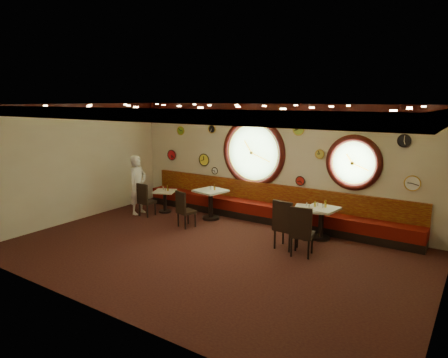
# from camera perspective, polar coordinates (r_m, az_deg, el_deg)

# --- Properties ---
(floor) EXTENTS (9.00, 6.00, 0.00)m
(floor) POSITION_cam_1_polar(r_m,az_deg,el_deg) (8.96, -2.14, -10.39)
(floor) COLOR black
(floor) RESTS_ON ground
(ceiling) EXTENTS (9.00, 6.00, 0.02)m
(ceiling) POSITION_cam_1_polar(r_m,az_deg,el_deg) (8.33, -2.30, 10.53)
(ceiling) COLOR #B39632
(ceiling) RESTS_ON wall_back
(wall_back) EXTENTS (9.00, 0.02, 3.20)m
(wall_back) POSITION_cam_1_polar(r_m,az_deg,el_deg) (11.03, 6.94, 2.30)
(wall_back) COLOR beige
(wall_back) RESTS_ON floor
(wall_front) EXTENTS (9.00, 0.02, 3.20)m
(wall_front) POSITION_cam_1_polar(r_m,az_deg,el_deg) (6.39, -18.22, -4.82)
(wall_front) COLOR beige
(wall_front) RESTS_ON floor
(wall_left) EXTENTS (0.02, 6.00, 3.20)m
(wall_left) POSITION_cam_1_polar(r_m,az_deg,el_deg) (11.68, -20.44, 2.16)
(wall_left) COLOR beige
(wall_left) RESTS_ON floor
(molding_back) EXTENTS (9.00, 0.10, 0.18)m
(molding_back) POSITION_cam_1_polar(r_m,az_deg,el_deg) (10.86, 7.01, 10.16)
(molding_back) COLOR #340C09
(molding_back) RESTS_ON wall_back
(molding_front) EXTENTS (9.00, 0.10, 0.18)m
(molding_front) POSITION_cam_1_polar(r_m,az_deg,el_deg) (6.19, -18.72, 8.86)
(molding_front) COLOR #340C09
(molding_front) RESTS_ON wall_back
(molding_left) EXTENTS (0.10, 6.00, 0.18)m
(molding_left) POSITION_cam_1_polar(r_m,az_deg,el_deg) (11.52, -20.81, 9.58)
(molding_left) COLOR #340C09
(molding_left) RESTS_ON wall_back
(banquette_base) EXTENTS (8.00, 0.55, 0.20)m
(banquette_base) POSITION_cam_1_polar(r_m,az_deg,el_deg) (11.12, 6.10, -5.54)
(banquette_base) COLOR black
(banquette_base) RESTS_ON floor
(banquette_seat) EXTENTS (8.00, 0.55, 0.30)m
(banquette_seat) POSITION_cam_1_polar(r_m,az_deg,el_deg) (11.06, 6.13, -4.30)
(banquette_seat) COLOR #550B07
(banquette_seat) RESTS_ON banquette_base
(banquette_back) EXTENTS (8.00, 0.10, 0.55)m
(banquette_back) POSITION_cam_1_polar(r_m,az_deg,el_deg) (11.15, 6.69, -2.06)
(banquette_back) COLOR #5F0B07
(banquette_back) RESTS_ON wall_back
(porthole_left_glass) EXTENTS (1.66, 0.02, 1.66)m
(porthole_left_glass) POSITION_cam_1_polar(r_m,az_deg,el_deg) (11.27, 4.23, 3.82)
(porthole_left_glass) COLOR #83BC71
(porthole_left_glass) RESTS_ON wall_back
(porthole_left_frame) EXTENTS (1.98, 0.18, 1.98)m
(porthole_left_frame) POSITION_cam_1_polar(r_m,az_deg,el_deg) (11.26, 4.19, 3.81)
(porthole_left_frame) COLOR #340C09
(porthole_left_frame) RESTS_ON wall_back
(porthole_left_ring) EXTENTS (1.61, 0.03, 1.61)m
(porthole_left_ring) POSITION_cam_1_polar(r_m,az_deg,el_deg) (11.23, 4.12, 3.80)
(porthole_left_ring) COLOR gold
(porthole_left_ring) RESTS_ON wall_back
(porthole_right_glass) EXTENTS (1.10, 0.02, 1.10)m
(porthole_right_glass) POSITION_cam_1_polar(r_m,az_deg,el_deg) (10.22, 18.04, 2.24)
(porthole_right_glass) COLOR #83BC71
(porthole_right_glass) RESTS_ON wall_back
(porthole_right_frame) EXTENTS (1.38, 0.18, 1.38)m
(porthole_right_frame) POSITION_cam_1_polar(r_m,az_deg,el_deg) (10.20, 18.01, 2.23)
(porthole_right_frame) COLOR #340C09
(porthole_right_frame) RESTS_ON wall_back
(porthole_right_ring) EXTENTS (1.09, 0.03, 1.09)m
(porthole_right_ring) POSITION_cam_1_polar(r_m,az_deg,el_deg) (10.17, 17.97, 2.21)
(porthole_right_ring) COLOR gold
(porthole_right_ring) RESTS_ON wall_back
(wall_clock_0) EXTENTS (0.34, 0.03, 0.34)m
(wall_clock_0) POSITION_cam_1_polar(r_m,az_deg,el_deg) (9.97, 25.33, -0.55)
(wall_clock_0) COLOR white
(wall_clock_0) RESTS_ON wall_back
(wall_clock_1) EXTENTS (0.24, 0.03, 0.24)m
(wall_clock_1) POSITION_cam_1_polar(r_m,az_deg,el_deg) (11.93, -1.72, 7.15)
(wall_clock_1) COLOR black
(wall_clock_1) RESTS_ON wall_back
(wall_clock_2) EXTENTS (0.36, 0.03, 0.36)m
(wall_clock_2) POSITION_cam_1_polar(r_m,az_deg,el_deg) (12.21, -2.85, 2.75)
(wall_clock_2) COLOR yellow
(wall_clock_2) RESTS_ON wall_back
(wall_clock_3) EXTENTS (0.20, 0.03, 0.20)m
(wall_clock_3) POSITION_cam_1_polar(r_m,az_deg,el_deg) (12.03, -1.30, 1.19)
(wall_clock_3) COLOR white
(wall_clock_3) RESTS_ON wall_back
(wall_clock_4) EXTENTS (0.28, 0.03, 0.28)m
(wall_clock_4) POSITION_cam_1_polar(r_m,az_deg,el_deg) (9.88, 24.35, 5.01)
(wall_clock_4) COLOR black
(wall_clock_4) RESTS_ON wall_back
(wall_clock_5) EXTENTS (0.26, 0.03, 0.26)m
(wall_clock_5) POSITION_cam_1_polar(r_m,az_deg,el_deg) (12.67, -6.19, 6.88)
(wall_clock_5) COLOR #75AB22
(wall_clock_5) RESTS_ON wall_back
(wall_clock_6) EXTENTS (0.32, 0.03, 0.32)m
(wall_clock_6) POSITION_cam_1_polar(r_m,az_deg,el_deg) (13.01, -7.47, 3.42)
(wall_clock_6) COLOR red
(wall_clock_6) RESTS_ON wall_back
(wall_clock_7) EXTENTS (0.24, 0.03, 0.24)m
(wall_clock_7) POSITION_cam_1_polar(r_m,az_deg,el_deg) (10.72, 10.85, -0.26)
(wall_clock_7) COLOR red
(wall_clock_7) RESTS_ON wall_back
(wall_clock_8) EXTENTS (0.30, 0.03, 0.30)m
(wall_clock_8) POSITION_cam_1_polar(r_m,az_deg,el_deg) (10.58, 10.62, 6.98)
(wall_clock_8) COLOR #9ECB3F
(wall_clock_8) RESTS_ON wall_back
(wall_clock_9) EXTENTS (0.22, 0.03, 0.22)m
(wall_clock_9) POSITION_cam_1_polar(r_m,az_deg,el_deg) (10.42, 13.53, 3.48)
(wall_clock_9) COLOR gold
(wall_clock_9) RESTS_ON wall_back
(table_a) EXTENTS (0.79, 0.79, 0.65)m
(table_a) POSITION_cam_1_polar(r_m,az_deg,el_deg) (12.01, -8.46, -2.79)
(table_a) COLOR black
(table_a) RESTS_ON floor
(table_b) EXTENTS (0.90, 0.90, 0.84)m
(table_b) POSITION_cam_1_polar(r_m,az_deg,el_deg) (11.18, -1.92, -3.12)
(table_b) COLOR black
(table_b) RESTS_ON floor
(table_c) EXTENTS (0.86, 0.86, 0.77)m
(table_c) POSITION_cam_1_polar(r_m,az_deg,el_deg) (9.85, 12.04, -5.64)
(table_c) COLOR black
(table_c) RESTS_ON floor
(table_d) EXTENTS (0.79, 0.79, 0.78)m
(table_d) POSITION_cam_1_polar(r_m,az_deg,el_deg) (9.87, 13.70, -5.61)
(table_d) COLOR black
(table_d) RESTS_ON floor
(chair_a) EXTENTS (0.41, 0.41, 0.60)m
(chair_a) POSITION_cam_1_polar(r_m,az_deg,el_deg) (11.65, -11.26, -2.62)
(chair_a) COLOR black
(chair_a) RESTS_ON floor
(chair_b) EXTENTS (0.51, 0.51, 0.61)m
(chair_b) POSITION_cam_1_polar(r_m,az_deg,el_deg) (10.49, -5.78, -3.97)
(chair_b) COLOR black
(chair_b) RESTS_ON floor
(chair_c) EXTENTS (0.51, 0.51, 0.70)m
(chair_c) POSITION_cam_1_polar(r_m,az_deg,el_deg) (9.00, 8.63, -6.04)
(chair_c) COLOR black
(chair_c) RESTS_ON floor
(chair_d) EXTENTS (0.54, 0.54, 0.69)m
(chair_d) POSITION_cam_1_polar(r_m,az_deg,el_deg) (8.66, 11.02, -6.92)
(chair_d) COLOR black
(chair_d) RESTS_ON floor
(condiment_a_salt) EXTENTS (0.04, 0.04, 0.11)m
(condiment_a_salt) POSITION_cam_1_polar(r_m,az_deg,el_deg) (12.05, -8.66, -1.29)
(condiment_a_salt) COLOR silver
(condiment_a_salt) RESTS_ON table_a
(condiment_b_salt) EXTENTS (0.03, 0.03, 0.09)m
(condiment_b_salt) POSITION_cam_1_polar(r_m,az_deg,el_deg) (11.19, -1.97, -1.24)
(condiment_b_salt) COLOR silver
(condiment_b_salt) RESTS_ON table_b
(condiment_c_salt) EXTENTS (0.04, 0.04, 0.11)m
(condiment_c_salt) POSITION_cam_1_polar(r_m,az_deg,el_deg) (9.84, 11.73, -3.59)
(condiment_c_salt) COLOR silver
(condiment_c_salt) RESTS_ON table_c
(condiment_d_salt) EXTENTS (0.03, 0.03, 0.09)m
(condiment_d_salt) POSITION_cam_1_polar(r_m,az_deg,el_deg) (9.91, 13.23, -3.51)
(condiment_d_salt) COLOR silver
(condiment_d_salt) RESTS_ON table_d
(condiment_a_pepper) EXTENTS (0.03, 0.03, 0.09)m
(condiment_a_pepper) POSITION_cam_1_polar(r_m,az_deg,el_deg) (11.89, -8.39, -1.51)
(condiment_a_pepper) COLOR silver
(condiment_a_pepper) RESTS_ON table_a
(condiment_b_pepper) EXTENTS (0.04, 0.04, 0.10)m
(condiment_b_pepper) POSITION_cam_1_polar(r_m,az_deg,el_deg) (11.13, -1.92, -1.28)
(condiment_b_pepper) COLOR silver
(condiment_b_pepper) RESTS_ON table_b
(condiment_c_pepper) EXTENTS (0.03, 0.03, 0.09)m
(condiment_c_pepper) POSITION_cam_1_polar(r_m,az_deg,el_deg) (9.69, 12.07, -3.88)
(condiment_c_pepper) COLOR silver
(condiment_c_pepper) RESTS_ON table_c
(condiment_d_pepper) EXTENTS (0.04, 0.04, 0.11)m
(condiment_d_pepper) POSITION_cam_1_polar(r_m,az_deg,el_deg) (9.75, 13.94, -3.74)
(condiment_d_pepper) COLOR silver
(condiment_d_pepper) RESTS_ON table_d
(condiment_a_bottle) EXTENTS (0.05, 0.05, 0.17)m
(condiment_a_bottle) POSITION_cam_1_polar(r_m,az_deg,el_deg) (11.90, -8.04, -1.29)
(condiment_a_bottle) COLOR gold
(condiment_a_bottle) RESTS_ON table_a
(condiment_b_bottle) EXTENTS (0.05, 0.05, 0.16)m
(condiment_b_bottle) POSITION_cam_1_polar(r_m,az_deg,el_deg) (11.07, -1.36, -1.19)
(condiment_b_bottle) COLOR gold
(condiment_b_bottle) RESTS_ON table_b
(condiment_c_bottle) EXTENTS (0.05, 0.05, 0.15)m
(condiment_c_bottle) POSITION_cam_1_polar(r_m,az_deg,el_deg) (9.80, 12.87, -3.56)
(condiment_c_bottle) COLOR yellow
(condiment_c_bottle) RESTS_ON table_c
(condiment_d_bottle) EXTENTS (0.06, 0.06, 0.18)m
(condiment_d_bottle) POSITION_cam_1_polar(r_m,az_deg,el_deg) (9.80, 14.30, -3.46)
(condiment_d_bottle) COLOR yellow
(condiment_d_bottle) RESTS_ON table_d
(waiter) EXTENTS (0.44, 0.65, 1.72)m
(waiter) POSITION_cam_1_polar(r_m,az_deg,el_deg) (11.91, -12.18, -0.82)
(waiter) COLOR white
(waiter) RESTS_ON floor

